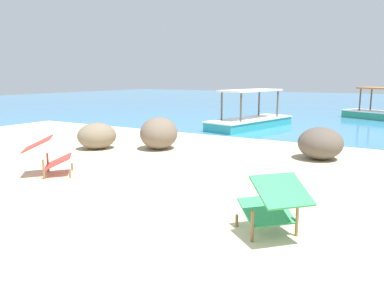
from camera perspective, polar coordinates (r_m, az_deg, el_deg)
name	(u,v)px	position (r m, az deg, el deg)	size (l,w,h in m)	color
sand_beach	(65,233)	(4.48, -18.80, -12.80)	(18.00, 14.00, 0.04)	#CCB78E
water_surface	(352,106)	(24.90, 23.22, 5.42)	(60.00, 36.00, 0.03)	teal
deck_chair_near	(48,154)	(6.90, -21.12, -1.38)	(0.92, 0.92, 0.68)	brown
deck_chair_far	(273,202)	(4.08, 12.33, -8.72)	(0.92, 0.91, 0.68)	brown
shore_rock_large	(97,136)	(9.12, -14.32, 1.21)	(0.91, 0.77, 0.62)	#756651
shore_rock_medium	(320,143)	(8.16, 19.01, 0.10)	(0.93, 0.91, 0.67)	brown
shore_rock_small	(159,133)	(8.84, -5.09, 1.65)	(0.95, 0.88, 0.76)	#6B5B4C
boat_teal	(250,120)	(12.89, 8.89, 3.69)	(1.96, 3.84, 1.29)	teal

